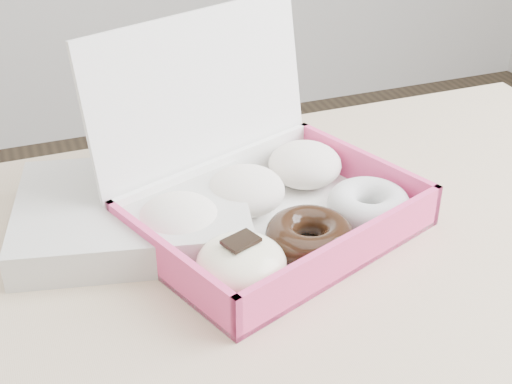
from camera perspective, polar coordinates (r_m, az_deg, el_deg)
name	(u,v)px	position (r m, az deg, el deg)	size (l,w,h in m)	color
table	(281,334)	(0.85, 1.98, -11.31)	(1.20, 0.80, 0.75)	tan
donut_box	(264,200)	(0.87, 0.61, -0.67)	(0.41, 0.38, 0.24)	white
newspapers	(132,213)	(0.89, -9.86, -1.63)	(0.28, 0.22, 0.04)	beige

